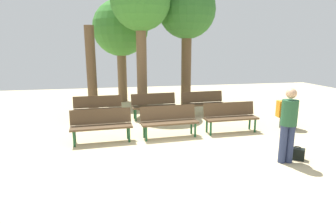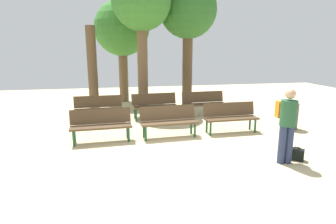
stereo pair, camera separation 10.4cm
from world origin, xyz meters
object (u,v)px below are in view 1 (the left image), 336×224
bench_r0_c2 (230,115)px  tree_3 (140,3)px  bench_r1_c0 (98,107)px  trash_bin (289,116)px  bench_r0_c0 (101,124)px  tree_0 (91,69)px  visitor_with_backpack (288,121)px  bench_r1_c1 (154,104)px  handbag (297,154)px  tree_2 (187,12)px  bench_r1_c2 (203,102)px  bench_r0_c1 (169,119)px  tree_1 (121,29)px

bench_r0_c2 → tree_3: size_ratio=0.30×
bench_r1_c0 → trash_bin: size_ratio=2.01×
bench_r0_c0 → bench_r1_c0: 2.17m
bench_r0_c2 → tree_3: tree_3 is taller
tree_0 → visitor_with_backpack: tree_0 is taller
tree_3 → bench_r1_c1: bearing=-81.0°
handbag → tree_2: bearing=96.6°
bench_r1_c0 → tree_2: tree_2 is taller
bench_r1_c2 → tree_2: size_ratio=0.31×
bench_r1_c1 → tree_0: 3.03m
bench_r0_c2 → handbag: (0.60, -2.33, -0.37)m
bench_r0_c0 → bench_r0_c1: (1.85, 0.06, 0.00)m
trash_bin → bench_r0_c0: bearing=-178.4°
tree_3 → handbag: 7.69m
bench_r0_c2 → tree_3: 5.56m
tree_1 → tree_3: size_ratio=0.85×
tree_0 → handbag: (4.74, -6.22, -1.51)m
bench_r1_c1 → bench_r1_c2: (1.85, 0.06, 0.00)m
tree_3 → trash_bin: bearing=-41.4°
bench_r1_c1 → visitor_with_backpack: size_ratio=0.99×
bench_r1_c0 → bench_r1_c1: (1.94, 0.14, 0.00)m
tree_3 → trash_bin: 6.64m
bench_r1_c1 → tree_3: 3.90m
bench_r0_c2 → tree_2: tree_2 is taller
bench_r0_c1 → bench_r0_c2: bearing=-0.2°
tree_3 → visitor_with_backpack: bearing=-68.1°
tree_2 → trash_bin: size_ratio=6.50×
bench_r1_c0 → tree_1: 4.67m
trash_bin → bench_r1_c0: bearing=161.1°
trash_bin → tree_3: bearing=138.6°
tree_0 → handbag: tree_0 is taller
bench_r1_c2 → visitor_with_backpack: (0.35, -4.60, 0.43)m
tree_2 → handbag: bearing=-83.4°
bench_r0_c1 → visitor_with_backpack: (2.13, -2.30, 0.43)m
bench_r1_c0 → tree_1: size_ratio=0.35×
bench_r0_c2 → trash_bin: 1.96m
bench_r1_c0 → tree_0: (-0.24, 1.89, 1.14)m
tree_2 → bench_r0_c2: bearing=-87.7°
bench_r0_c0 → handbag: (4.34, -2.17, -0.37)m
bench_r0_c0 → bench_r0_c1: 1.85m
bench_r0_c1 → tree_1: size_ratio=0.36×
bench_r0_c2 → tree_1: bearing=115.7°
bench_r1_c0 → bench_r0_c0: bearing=-87.3°
bench_r1_c0 → tree_1: bearing=72.8°
bench_r0_c1 → visitor_with_backpack: bearing=-50.5°
bench_r0_c0 → visitor_with_backpack: size_ratio=0.98×
bench_r0_c0 → tree_3: bearing=65.0°
bench_r1_c0 → handbag: 6.26m
bench_r0_c1 → tree_0: tree_0 is taller
bench_r0_c1 → tree_3: (-0.30, 3.74, 3.59)m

